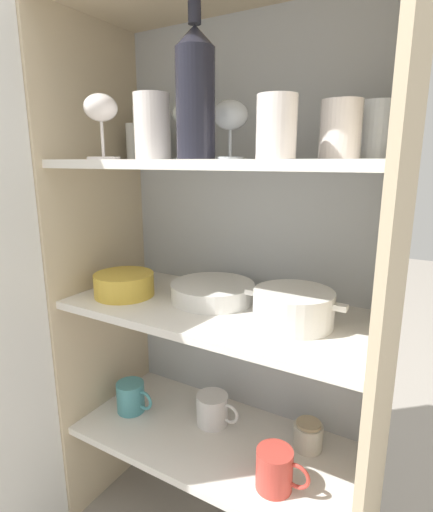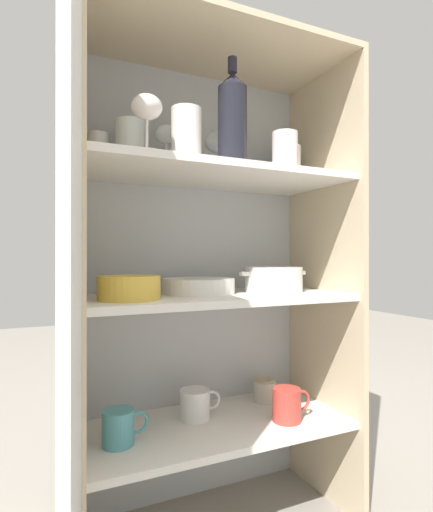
{
  "view_description": "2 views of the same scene",
  "coord_description": "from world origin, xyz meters",
  "px_view_note": "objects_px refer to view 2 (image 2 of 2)",
  "views": [
    {
      "loc": [
        0.46,
        -0.63,
        1.02
      ],
      "look_at": [
        -0.03,
        0.23,
        0.79
      ],
      "focal_mm": 28.0,
      "sensor_mm": 36.0,
      "label": 1
    },
    {
      "loc": [
        -0.48,
        -0.88,
        0.78
      ],
      "look_at": [
        0.02,
        0.21,
        0.78
      ],
      "focal_mm": 28.0,
      "sensor_mm": 36.0,
      "label": 2
    }
  ],
  "objects_px": {
    "coffee_mug_primary": "(196,404)",
    "mixing_bowl_large": "(129,287)",
    "wine_bottle": "(232,118)",
    "casserole_dish": "(274,279)",
    "plate_stack_white": "(198,286)",
    "storage_jar": "(265,390)"
  },
  "relations": [
    {
      "from": "coffee_mug_primary",
      "to": "mixing_bowl_large",
      "type": "bearing_deg",
      "value": -156.3
    },
    {
      "from": "wine_bottle",
      "to": "casserole_dish",
      "type": "relative_size",
      "value": 1.27
    },
    {
      "from": "plate_stack_white",
      "to": "casserole_dish",
      "type": "relative_size",
      "value": 0.94
    },
    {
      "from": "wine_bottle",
      "to": "mixing_bowl_large",
      "type": "bearing_deg",
      "value": 169.4
    },
    {
      "from": "wine_bottle",
      "to": "casserole_dish",
      "type": "bearing_deg",
      "value": 26.03
    },
    {
      "from": "casserole_dish",
      "to": "storage_jar",
      "type": "bearing_deg",
      "value": 75.05
    },
    {
      "from": "coffee_mug_primary",
      "to": "storage_jar",
      "type": "relative_size",
      "value": 1.72
    },
    {
      "from": "storage_jar",
      "to": "coffee_mug_primary",
      "type": "bearing_deg",
      "value": -171.63
    },
    {
      "from": "plate_stack_white",
      "to": "storage_jar",
      "type": "bearing_deg",
      "value": 10.23
    },
    {
      "from": "storage_jar",
      "to": "mixing_bowl_large",
      "type": "bearing_deg",
      "value": -164.38
    },
    {
      "from": "storage_jar",
      "to": "casserole_dish",
      "type": "bearing_deg",
      "value": -104.95
    },
    {
      "from": "wine_bottle",
      "to": "plate_stack_white",
      "type": "height_order",
      "value": "wine_bottle"
    },
    {
      "from": "wine_bottle",
      "to": "casserole_dish",
      "type": "height_order",
      "value": "wine_bottle"
    },
    {
      "from": "mixing_bowl_large",
      "to": "coffee_mug_primary",
      "type": "relative_size",
      "value": 1.24
    },
    {
      "from": "wine_bottle",
      "to": "mixing_bowl_large",
      "type": "distance_m",
      "value": 0.52
    },
    {
      "from": "plate_stack_white",
      "to": "casserole_dish",
      "type": "distance_m",
      "value": 0.24
    },
    {
      "from": "mixing_bowl_large",
      "to": "coffee_mug_primary",
      "type": "xyz_separation_m",
      "value": [
        0.22,
        0.1,
        -0.36
      ]
    },
    {
      "from": "mixing_bowl_large",
      "to": "storage_jar",
      "type": "height_order",
      "value": "mixing_bowl_large"
    },
    {
      "from": "wine_bottle",
      "to": "storage_jar",
      "type": "distance_m",
      "value": 0.86
    },
    {
      "from": "casserole_dish",
      "to": "mixing_bowl_large",
      "type": "bearing_deg",
      "value": -174.67
    },
    {
      "from": "coffee_mug_primary",
      "to": "storage_jar",
      "type": "height_order",
      "value": "coffee_mug_primary"
    },
    {
      "from": "plate_stack_white",
      "to": "coffee_mug_primary",
      "type": "height_order",
      "value": "plate_stack_white"
    }
  ]
}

